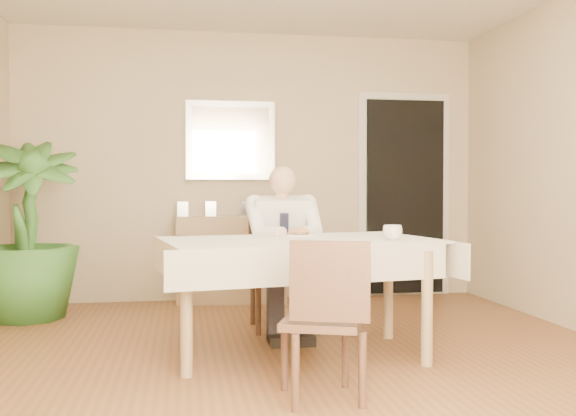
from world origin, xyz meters
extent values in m
plane|color=brown|center=(0.00, 0.00, 0.00)|extent=(5.00, 5.00, 0.00)
cube|color=#C6B287|center=(0.00, 2.50, 1.30)|extent=(4.50, 0.02, 2.60)
cube|color=#C6B287|center=(0.00, -2.50, 1.30)|extent=(4.50, 0.02, 2.60)
cube|color=silver|center=(0.00, -2.48, 1.45)|extent=(1.34, 0.02, 1.44)
cube|color=white|center=(0.00, -2.46, 1.45)|extent=(1.18, 0.02, 1.28)
cube|color=silver|center=(1.55, 2.48, 1.00)|extent=(0.96, 0.03, 2.10)
cube|color=black|center=(1.55, 2.45, 1.00)|extent=(0.80, 0.05, 1.95)
cube|color=silver|center=(-0.21, 2.48, 1.55)|extent=(0.86, 0.03, 0.76)
cube|color=white|center=(-0.21, 2.46, 1.55)|extent=(0.74, 0.02, 0.64)
cube|color=#927853|center=(0.06, 0.28, 0.72)|extent=(1.73, 1.15, 0.04)
cube|color=#F3E9CC|center=(0.06, 0.28, 0.75)|extent=(1.84, 1.27, 0.01)
cube|color=#F3E9CC|center=(0.06, -0.22, 0.64)|extent=(1.68, 0.30, 0.22)
cube|color=#F3E9CC|center=(0.06, 0.78, 0.64)|extent=(1.68, 0.30, 0.22)
cube|color=#F3E9CC|center=(-0.79, 0.28, 0.64)|extent=(0.18, 0.99, 0.22)
cube|color=#F3E9CC|center=(0.91, 0.28, 0.64)|extent=(0.18, 0.99, 0.22)
cylinder|color=#927853|center=(-0.66, -0.09, 0.35)|extent=(0.07, 0.07, 0.70)
cylinder|color=#927853|center=(0.78, -0.09, 0.35)|extent=(0.07, 0.07, 0.70)
cylinder|color=#927853|center=(-0.66, 0.65, 0.35)|extent=(0.07, 0.07, 0.70)
cylinder|color=#927853|center=(0.78, 0.65, 0.35)|extent=(0.07, 0.07, 0.70)
cube|color=#492C1C|center=(0.06, 1.08, 0.46)|extent=(0.49, 0.49, 0.04)
cube|color=#492C1C|center=(0.06, 1.28, 0.72)|extent=(0.45, 0.09, 0.45)
cylinder|color=#492C1C|center=(-0.13, 0.89, 0.22)|extent=(0.04, 0.04, 0.44)
cylinder|color=#492C1C|center=(0.25, 0.89, 0.22)|extent=(0.04, 0.04, 0.44)
cylinder|color=#492C1C|center=(-0.13, 1.27, 0.22)|extent=(0.04, 0.04, 0.44)
cylinder|color=#492C1C|center=(0.25, 1.27, 0.22)|extent=(0.04, 0.04, 0.44)
cube|color=#492C1C|center=(0.02, -0.59, 0.40)|extent=(0.50, 0.50, 0.04)
cube|color=#492C1C|center=(0.02, -0.77, 0.63)|extent=(0.38, 0.17, 0.39)
cylinder|color=#492C1C|center=(-0.15, -0.76, 0.19)|extent=(0.04, 0.04, 0.38)
cylinder|color=#492C1C|center=(0.19, -0.76, 0.19)|extent=(0.04, 0.04, 0.38)
cylinder|color=#492C1C|center=(-0.15, -0.43, 0.19)|extent=(0.04, 0.04, 0.38)
cylinder|color=#492C1C|center=(0.19, -0.43, 0.19)|extent=(0.04, 0.04, 0.38)
cube|color=white|center=(0.06, 1.04, 0.75)|extent=(0.42, 0.31, 0.55)
cube|color=black|center=(0.06, 0.91, 0.72)|extent=(0.07, 0.08, 0.36)
cylinder|color=tan|center=(0.06, 0.99, 1.03)|extent=(0.09, 0.09, 0.08)
sphere|color=tan|center=(0.06, 0.97, 1.14)|extent=(0.21, 0.21, 0.21)
cube|color=black|center=(-0.04, 0.84, 0.52)|extent=(0.13, 0.42, 0.13)
cube|color=black|center=(0.16, 0.84, 0.52)|extent=(0.13, 0.42, 0.13)
cube|color=black|center=(-0.04, 0.66, 0.23)|extent=(0.11, 0.12, 0.45)
cube|color=black|center=(0.16, 0.66, 0.23)|extent=(0.11, 0.12, 0.45)
cube|color=black|center=(-0.04, 0.60, 0.04)|extent=(0.11, 0.26, 0.07)
cube|color=black|center=(0.16, 0.60, 0.04)|extent=(0.11, 0.26, 0.07)
cylinder|color=white|center=(0.11, 0.52, 0.76)|extent=(0.26, 0.26, 0.02)
ellipsoid|color=brown|center=(0.11, 0.52, 0.78)|extent=(0.14, 0.14, 0.06)
cylinder|color=silver|center=(0.15, 0.46, 0.78)|extent=(0.01, 0.13, 0.01)
cylinder|color=silver|center=(0.07, 0.46, 0.78)|extent=(0.01, 0.13, 0.01)
imported|color=white|center=(0.62, 0.09, 0.80)|extent=(0.12, 0.12, 0.09)
cube|color=#927853|center=(-0.21, 2.32, 0.41)|extent=(1.05, 0.45, 0.82)
cube|color=silver|center=(-0.68, 2.33, 0.89)|extent=(0.10, 0.02, 0.14)
cube|color=silver|center=(-0.41, 2.40, 0.89)|extent=(0.10, 0.02, 0.14)
cube|color=silver|center=(-0.08, 2.32, 0.89)|extent=(0.10, 0.02, 0.14)
imported|color=#2E6022|center=(-1.95, 1.80, 0.75)|extent=(0.96, 0.96, 1.49)
camera|label=1|loc=(-0.68, -3.77, 1.07)|focal=40.00mm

